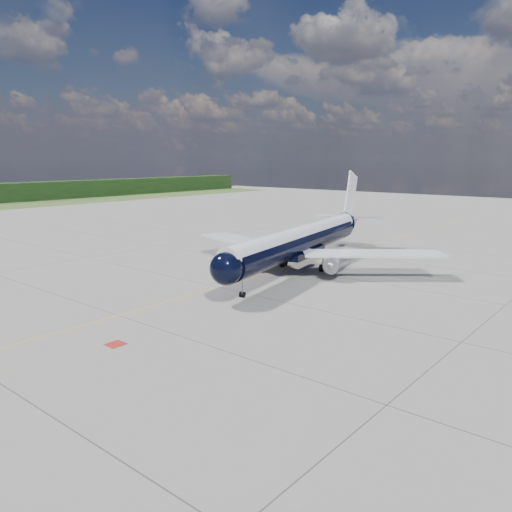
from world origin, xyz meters
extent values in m
plane|color=gray|center=(0.00, 30.00, 0.00)|extent=(320.00, 320.00, 0.00)
cube|color=#E09E0B|center=(0.00, 25.00, 0.00)|extent=(0.16, 160.00, 0.01)
cube|color=maroon|center=(6.80, -10.00, 0.00)|extent=(1.60, 1.60, 0.01)
cylinder|color=black|center=(2.25, 24.43, 4.14)|extent=(10.82, 37.48, 3.74)
sphere|color=black|center=(6.01, 5.09, 4.14)|extent=(4.39, 4.39, 3.74)
cone|color=black|center=(-2.16, 47.17, 4.73)|extent=(4.99, 7.49, 3.74)
cylinder|color=silver|center=(2.25, 24.43, 5.08)|extent=(10.39, 39.25, 2.92)
cube|color=black|center=(6.05, 4.89, 4.68)|extent=(2.55, 1.61, 0.54)
cube|color=silver|center=(-8.18, 23.91, 3.25)|extent=(19.54, 10.25, 0.32)
cube|color=silver|center=(12.13, 27.86, 3.25)|extent=(17.81, 15.74, 0.32)
cube|color=black|center=(2.25, 24.43, 2.76)|extent=(5.94, 10.46, 0.99)
cylinder|color=#AEAEB5|center=(-3.66, 21.28, 2.12)|extent=(3.03, 4.87, 2.21)
cylinder|color=#AEAEB5|center=(8.92, 23.72, 2.12)|extent=(3.03, 4.87, 2.21)
sphere|color=gray|center=(-3.26, 19.25, 2.12)|extent=(1.27, 1.27, 1.08)
sphere|color=gray|center=(9.31, 21.69, 2.12)|extent=(1.27, 1.27, 1.08)
cube|color=silver|center=(-3.69, 21.47, 2.86)|extent=(0.81, 3.14, 1.08)
cube|color=silver|center=(8.88, 23.91, 2.86)|extent=(0.81, 3.14, 1.08)
cube|color=silver|center=(-2.07, 46.68, 9.76)|extent=(1.50, 6.20, 8.40)
cube|color=silver|center=(-2.16, 47.17, 5.52)|extent=(13.18, 5.54, 0.22)
cylinder|color=gray|center=(5.36, 8.47, 1.23)|extent=(0.21, 0.21, 2.07)
cylinder|color=black|center=(5.16, 8.43, 0.34)|extent=(0.31, 0.71, 0.69)
cylinder|color=black|center=(5.55, 8.51, 0.34)|extent=(0.31, 0.71, 0.69)
cylinder|color=gray|center=(-1.12, 25.28, 1.33)|extent=(0.30, 0.30, 1.87)
cylinder|color=gray|center=(5.07, 26.49, 1.33)|extent=(0.30, 0.30, 1.87)
cylinder|color=black|center=(-1.02, 24.75, 0.54)|extent=(0.64, 1.15, 1.08)
cylinder|color=black|center=(-1.23, 25.82, 0.54)|extent=(0.64, 1.15, 1.08)
cylinder|color=black|center=(5.17, 25.95, 0.54)|extent=(0.64, 1.15, 1.08)
cylinder|color=black|center=(4.97, 27.02, 0.54)|extent=(0.64, 1.15, 1.08)
camera|label=1|loc=(42.90, -33.95, 16.04)|focal=35.00mm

